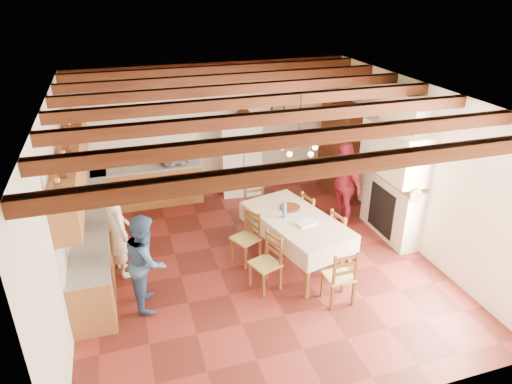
# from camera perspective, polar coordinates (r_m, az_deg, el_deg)

# --- Properties ---
(floor) EXTENTS (6.00, 6.50, 0.02)m
(floor) POSITION_cam_1_polar(r_m,az_deg,el_deg) (8.22, -0.04, -8.92)
(floor) COLOR #501A15
(floor) RESTS_ON ground
(ceiling) EXTENTS (6.00, 6.50, 0.02)m
(ceiling) POSITION_cam_1_polar(r_m,az_deg,el_deg) (6.97, -0.05, 12.03)
(ceiling) COLOR white
(ceiling) RESTS_ON ground
(wall_back) EXTENTS (6.00, 0.02, 3.00)m
(wall_back) POSITION_cam_1_polar(r_m,az_deg,el_deg) (10.42, -5.46, 7.86)
(wall_back) COLOR silver
(wall_back) RESTS_ON ground
(wall_front) EXTENTS (6.00, 0.02, 3.00)m
(wall_front) POSITION_cam_1_polar(r_m,az_deg,el_deg) (4.92, 11.77, -14.67)
(wall_front) COLOR silver
(wall_front) RESTS_ON ground
(wall_left) EXTENTS (0.02, 6.50, 3.00)m
(wall_left) POSITION_cam_1_polar(r_m,az_deg,el_deg) (7.26, -23.39, -2.34)
(wall_left) COLOR silver
(wall_left) RESTS_ON ground
(wall_right) EXTENTS (0.02, 6.50, 3.00)m
(wall_right) POSITION_cam_1_polar(r_m,az_deg,el_deg) (8.78, 19.09, 3.11)
(wall_right) COLOR silver
(wall_right) RESTS_ON ground
(ceiling_beams) EXTENTS (6.00, 6.30, 0.16)m
(ceiling_beams) POSITION_cam_1_polar(r_m,az_deg,el_deg) (7.00, -0.05, 11.24)
(ceiling_beams) COLOR #33140C
(ceiling_beams) RESTS_ON ground
(lower_cabinets_left) EXTENTS (0.60, 4.30, 0.86)m
(lower_cabinets_left) POSITION_cam_1_polar(r_m,az_deg,el_deg) (8.64, -19.67, -5.27)
(lower_cabinets_left) COLOR brown
(lower_cabinets_left) RESTS_ON ground
(lower_cabinets_back) EXTENTS (2.30, 0.60, 0.86)m
(lower_cabinets_back) POSITION_cam_1_polar(r_m,az_deg,el_deg) (10.33, -13.26, 0.74)
(lower_cabinets_back) COLOR brown
(lower_cabinets_back) RESTS_ON ground
(countertop_left) EXTENTS (0.62, 4.30, 0.04)m
(countertop_left) POSITION_cam_1_polar(r_m,az_deg,el_deg) (8.43, -20.11, -2.63)
(countertop_left) COLOR slate
(countertop_left) RESTS_ON lower_cabinets_left
(countertop_back) EXTENTS (2.34, 0.62, 0.04)m
(countertop_back) POSITION_cam_1_polar(r_m,az_deg,el_deg) (10.15, -13.51, 3.05)
(countertop_back) COLOR slate
(countertop_back) RESTS_ON lower_cabinets_back
(backsplash_left) EXTENTS (0.03, 4.30, 0.60)m
(backsplash_left) POSITION_cam_1_polar(r_m,az_deg,el_deg) (8.32, -22.38, -0.93)
(backsplash_left) COLOR white
(backsplash_left) RESTS_ON ground
(backsplash_back) EXTENTS (2.30, 0.03, 0.60)m
(backsplash_back) POSITION_cam_1_polar(r_m,az_deg,el_deg) (10.31, -13.83, 5.26)
(backsplash_back) COLOR white
(backsplash_back) RESTS_ON ground
(upper_cabinets) EXTENTS (0.35, 4.20, 0.70)m
(upper_cabinets) POSITION_cam_1_polar(r_m,az_deg,el_deg) (8.06, -22.01, 3.37)
(upper_cabinets) COLOR brown
(upper_cabinets) RESTS_ON ground
(fireplace) EXTENTS (0.56, 1.60, 2.80)m
(fireplace) POSITION_cam_1_polar(r_m,az_deg,el_deg) (8.80, 16.73, 2.81)
(fireplace) COLOR beige
(fireplace) RESTS_ON ground
(wall_picture) EXTENTS (0.34, 0.03, 0.42)m
(wall_picture) POSITION_cam_1_polar(r_m,az_deg,el_deg) (10.71, 2.76, 10.38)
(wall_picture) COLOR black
(wall_picture) RESTS_ON ground
(refrigerator) EXTENTS (0.93, 0.79, 1.76)m
(refrigerator) POSITION_cam_1_polar(r_m,az_deg,el_deg) (10.50, -2.05, 4.51)
(refrigerator) COLOR silver
(refrigerator) RESTS_ON floor
(hutch) EXTENTS (0.60, 1.21, 2.11)m
(hutch) POSITION_cam_1_polar(r_m,az_deg,el_deg) (10.62, 10.50, 5.35)
(hutch) COLOR #3B1E0D
(hutch) RESTS_ON floor
(dining_table) EXTENTS (1.51, 2.24, 0.89)m
(dining_table) POSITION_cam_1_polar(r_m,az_deg,el_deg) (7.86, 5.00, -3.74)
(dining_table) COLOR silver
(dining_table) RESTS_ON floor
(chandelier) EXTENTS (0.47, 0.47, 0.03)m
(chandelier) POSITION_cam_1_polar(r_m,az_deg,el_deg) (7.27, 5.43, 6.25)
(chandelier) COLOR black
(chandelier) RESTS_ON ground
(chair_left_near) EXTENTS (0.52, 0.53, 0.96)m
(chair_left_near) POSITION_cam_1_polar(r_m,az_deg,el_deg) (7.36, 1.16, -8.84)
(chair_left_near) COLOR brown
(chair_left_near) RESTS_ON floor
(chair_left_far) EXTENTS (0.54, 0.55, 0.96)m
(chair_left_far) POSITION_cam_1_polar(r_m,az_deg,el_deg) (8.01, -1.33, -5.73)
(chair_left_far) COLOR brown
(chair_left_far) RESTS_ON floor
(chair_right_near) EXTENTS (0.47, 0.49, 0.96)m
(chair_right_near) POSITION_cam_1_polar(r_m,az_deg,el_deg) (8.24, 10.97, -5.29)
(chair_right_near) COLOR brown
(chair_right_near) RESTS_ON floor
(chair_right_far) EXTENTS (0.48, 0.49, 0.96)m
(chair_right_far) POSITION_cam_1_polar(r_m,az_deg,el_deg) (8.78, 7.26, -2.97)
(chair_right_far) COLOR brown
(chair_right_far) RESTS_ON floor
(chair_end_near) EXTENTS (0.42, 0.40, 0.96)m
(chair_end_near) POSITION_cam_1_polar(r_m,az_deg,el_deg) (7.20, 10.33, -10.20)
(chair_end_near) COLOR brown
(chair_end_near) RESTS_ON floor
(chair_end_far) EXTENTS (0.44, 0.42, 0.96)m
(chair_end_far) POSITION_cam_1_polar(r_m,az_deg,el_deg) (9.00, 0.13, -2.01)
(chair_end_far) COLOR brown
(chair_end_far) RESTS_ON floor
(person_man) EXTENTS (0.54, 0.68, 1.65)m
(person_man) POSITION_cam_1_polar(r_m,az_deg,el_deg) (7.88, -16.88, -4.63)
(person_man) COLOR white
(person_man) RESTS_ON floor
(person_woman_blue) EXTENTS (0.65, 0.79, 1.53)m
(person_woman_blue) POSITION_cam_1_polar(r_m,az_deg,el_deg) (7.09, -13.55, -8.38)
(person_woman_blue) COLOR #3A5B8C
(person_woman_blue) RESTS_ON floor
(person_woman_red) EXTENTS (0.61, 1.09, 1.76)m
(person_woman_red) POSITION_cam_1_polar(r_m,az_deg,el_deg) (9.24, 10.86, 1.02)
(person_woman_red) COLOR #A12139
(person_woman_red) RESTS_ON floor
(microwave) EXTENTS (0.58, 0.45, 0.29)m
(microwave) POSITION_cam_1_polar(r_m,az_deg,el_deg) (10.14, -10.31, 4.33)
(microwave) COLOR silver
(microwave) RESTS_ON countertop_back
(fridge_vase) EXTENTS (0.37, 0.37, 0.31)m
(fridge_vase) POSITION_cam_1_polar(r_m,az_deg,el_deg) (10.20, -1.60, 10.01)
(fridge_vase) COLOR #3B1E0D
(fridge_vase) RESTS_ON refrigerator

